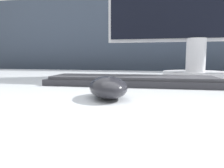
# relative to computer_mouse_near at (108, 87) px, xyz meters

# --- Properties ---
(partition_panel) EXTENTS (5.00, 0.03, 1.18)m
(partition_panel) POSITION_rel_computer_mouse_near_xyz_m (-0.03, 0.95, -0.17)
(partition_panel) COLOR #333D4C
(partition_panel) RESTS_ON ground_plane
(computer_mouse_near) EXTENTS (0.10, 0.13, 0.04)m
(computer_mouse_near) POSITION_rel_computer_mouse_near_xyz_m (0.00, 0.00, 0.00)
(computer_mouse_near) COLOR #232328
(computer_mouse_near) RESTS_ON desk
(keyboard) EXTENTS (0.45, 0.14, 0.02)m
(keyboard) POSITION_rel_computer_mouse_near_xyz_m (0.02, 0.20, -0.01)
(keyboard) COLOR #28282D
(keyboard) RESTS_ON desk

